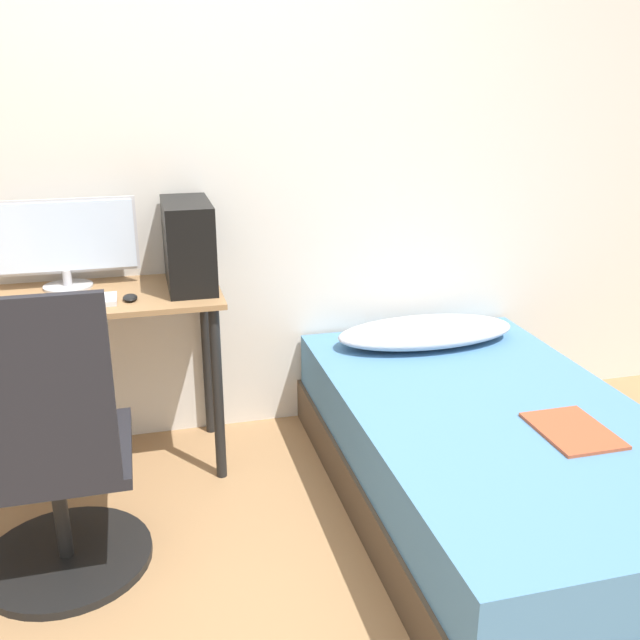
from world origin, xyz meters
The scene contains 10 objects.
wall_back centered at (0.00, 1.48, 1.25)m, with size 8.00×0.05×2.50m.
desk centered at (-0.42, 1.20, 0.65)m, with size 1.15×0.51×0.78m.
office_chair centered at (-0.49, 0.49, 0.38)m, with size 0.58×0.58×1.05m.
bed centered at (1.09, 0.50, 0.21)m, with size 1.11×1.91×0.43m.
pillow centered at (1.09, 1.20, 0.49)m, with size 0.84×0.36×0.11m.
magazine centered at (1.26, 0.26, 0.44)m, with size 0.24×0.32×0.01m.
monitor centered at (-0.46, 1.34, 0.97)m, with size 0.60×0.20×0.37m.
keyboard centered at (-0.44, 1.10, 0.79)m, with size 0.36×0.14×0.02m.
pc_tower centered at (0.04, 1.24, 0.96)m, with size 0.19×0.40×0.36m.
mouse centered at (-0.21, 1.10, 0.79)m, with size 0.06×0.09×0.02m.
Camera 1 is at (-0.16, -1.67, 1.63)m, focal length 40.00 mm.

